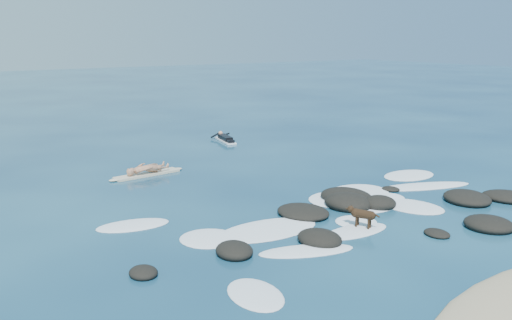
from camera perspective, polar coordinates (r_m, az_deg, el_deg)
ground at (r=18.37m, az=7.40°, el=-4.93°), size 160.00×160.00×0.00m
reef_rocks at (r=18.70m, az=15.54°, el=-4.63°), size 15.00×6.88×0.58m
breaking_foam at (r=18.36m, az=8.44°, el=-4.94°), size 13.73×7.42×0.12m
standing_surfer_rig at (r=22.77m, az=-10.92°, el=0.25°), size 3.26×0.85×1.85m
paddling_surfer_rig at (r=29.72m, az=-3.12°, el=2.15°), size 1.18×2.43×0.42m
dog at (r=16.59m, az=10.52°, el=-5.35°), size 0.55×0.98×0.67m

